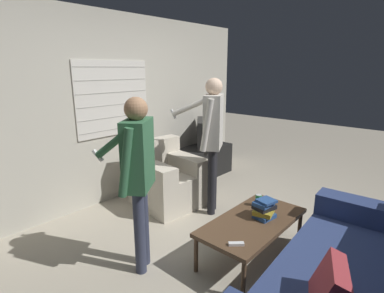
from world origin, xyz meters
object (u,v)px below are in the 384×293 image
(armchair_beige, at_px, (166,179))
(tv, at_px, (203,133))
(coffee_table, at_px, (253,223))
(person_left_standing, at_px, (137,167))
(spare_remote, at_px, (236,244))
(book_stack, at_px, (264,209))
(soda_can, at_px, (258,200))
(person_right_standing, at_px, (212,130))

(armchair_beige, bearing_deg, tv, -158.26)
(armchair_beige, bearing_deg, coffee_table, 85.83)
(armchair_beige, relative_size, person_left_standing, 0.57)
(tv, distance_m, spare_remote, 2.78)
(coffee_table, bearing_deg, book_stack, -23.61)
(tv, distance_m, soda_can, 2.10)
(person_right_standing, bearing_deg, tv, 13.95)
(tv, bearing_deg, person_right_standing, 3.67)
(coffee_table, height_order, person_left_standing, person_left_standing)
(tv, relative_size, person_right_standing, 0.40)
(person_right_standing, relative_size, soda_can, 13.62)
(armchair_beige, relative_size, book_stack, 3.68)
(armchair_beige, distance_m, soda_can, 1.41)
(person_left_standing, relative_size, soda_can, 12.70)
(armchair_beige, height_order, book_stack, armchair_beige)
(person_right_standing, distance_m, book_stack, 1.19)
(coffee_table, relative_size, person_right_standing, 0.69)
(coffee_table, distance_m, tv, 2.39)
(coffee_table, height_order, book_stack, book_stack)
(armchair_beige, height_order, spare_remote, armchair_beige)
(coffee_table, relative_size, soda_can, 9.40)
(tv, distance_m, book_stack, 2.35)
(tv, relative_size, soda_can, 5.46)
(armchair_beige, bearing_deg, spare_remote, 71.73)
(armchair_beige, relative_size, tv, 1.33)
(armchair_beige, xyz_separation_m, person_right_standing, (0.22, -0.62, 0.74))
(soda_can, xyz_separation_m, spare_remote, (-0.78, -0.24, -0.05))
(person_left_standing, bearing_deg, person_right_standing, -26.18)
(tv, bearing_deg, coffee_table, 11.02)
(person_left_standing, distance_m, book_stack, 1.31)
(person_left_standing, bearing_deg, soda_can, -61.57)
(spare_remote, bearing_deg, person_left_standing, 71.37)
(person_left_standing, relative_size, spare_remote, 13.18)
(coffee_table, distance_m, person_left_standing, 1.26)
(person_right_standing, bearing_deg, book_stack, -142.04)
(spare_remote, bearing_deg, coffee_table, -29.70)
(tv, xyz_separation_m, person_left_standing, (-2.30, -1.18, 0.25))
(armchair_beige, distance_m, coffee_table, 1.55)
(spare_remote, bearing_deg, person_right_standing, 2.96)
(person_left_standing, bearing_deg, coffee_table, -74.75)
(book_stack, distance_m, spare_remote, 0.59)
(armchair_beige, distance_m, person_left_standing, 1.55)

